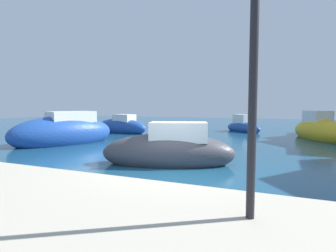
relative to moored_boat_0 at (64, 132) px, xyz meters
name	(u,v)px	position (x,y,z in m)	size (l,w,h in m)	color
ground	(173,178)	(8.22, -4.33, -0.63)	(80.00, 80.00, 0.00)	navy
moored_boat_0	(64,132)	(0.00, 0.00, 0.00)	(4.38, 6.11, 2.24)	#1E479E
moored_boat_1	(185,129)	(4.28, 8.25, -0.33)	(3.76, 2.12, 1.06)	#197233
moored_boat_2	(121,127)	(-0.50, 6.55, -0.17)	(5.13, 2.54, 1.77)	#1E479E
moored_boat_3	(320,131)	(13.42, 7.62, -0.09)	(3.87, 5.61, 2.16)	gold
moored_boat_4	(243,127)	(8.28, 10.99, -0.24)	(3.50, 3.31, 1.63)	#1E479E
moored_boat_5	(169,151)	(7.40, -2.65, -0.14)	(5.03, 2.98, 1.85)	#3F3F47
moored_boat_6	(74,125)	(-5.75, 7.13, -0.24)	(1.54, 3.31, 1.61)	white
quayside_lamp_post	(254,30)	(10.68, -7.56, 2.50)	(0.28, 0.28, 4.33)	black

